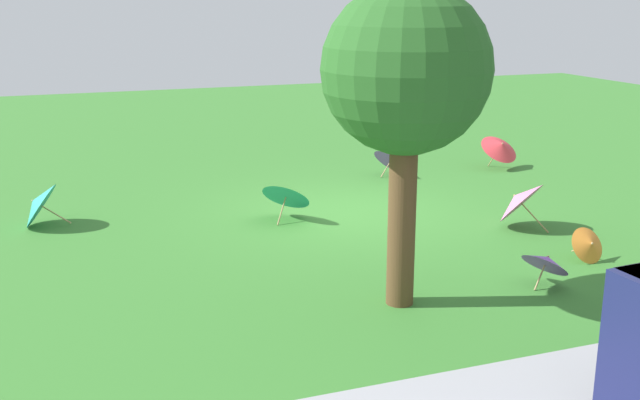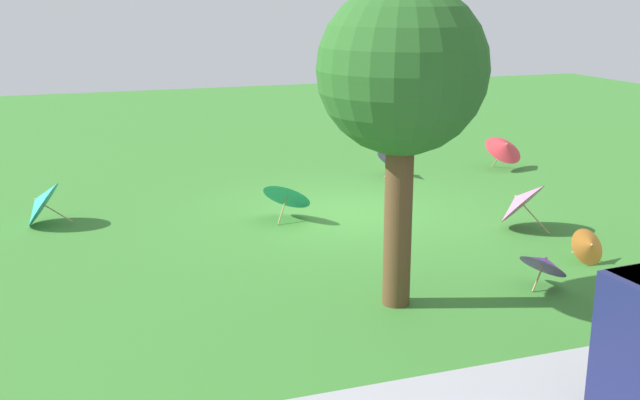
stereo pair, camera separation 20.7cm
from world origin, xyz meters
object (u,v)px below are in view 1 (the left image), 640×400
Objects in this scene: parasol_pink_0 at (518,199)px; shade_tree at (406,74)px; parasol_teal_1 at (37,203)px; parasol_orange_0 at (589,245)px; parasol_teal_0 at (287,194)px; parasol_purple_0 at (546,261)px; parasol_red_0 at (501,147)px; parasol_purple_1 at (392,159)px.

shade_tree is at bearing 34.41° from parasol_pink_0.
parasol_teal_1 is (4.43, -5.25, -2.58)m from shade_tree.
parasol_pink_0 reaches higher than parasol_orange_0.
parasol_purple_0 is at bearing 119.02° from parasol_teal_0.
parasol_red_0 is at bearing -173.76° from parasol_teal_1.
parasol_orange_0 is 6.32m from parasol_red_0.
parasol_orange_0 is (-1.23, -0.61, -0.09)m from parasol_purple_0.
shade_tree is 3.55× the size of parasol_teal_0.
parasol_orange_0 is at bearing 93.39° from parasol_purple_1.
parasol_teal_0 is at bearing -86.92° from shade_tree.
parasol_pink_0 reaches higher than parasol_teal_0.
parasol_red_0 is (-2.25, -5.90, 0.26)m from parasol_orange_0.
parasol_orange_0 is (-0.37, 6.20, -0.10)m from parasol_purple_1.
parasol_purple_1 is (-3.03, -6.65, -2.63)m from shade_tree.
parasol_teal_0 is at bearing 165.49° from parasol_teal_1.
parasol_purple_1 is 1.64× the size of parasol_orange_0.
parasol_purple_0 is at bearing 63.96° from parasol_pink_0.
parasol_purple_1 is at bearing -85.53° from parasol_pink_0.
parasol_pink_0 is at bearing -145.59° from shade_tree.
shade_tree reaches higher than parasol_teal_0.
shade_tree is 4.79m from parasol_pink_0.
shade_tree is at bearing -3.97° from parasol_purple_0.
parasol_red_0 is (-2.28, -4.05, 0.02)m from parasol_pink_0.
shade_tree is 4.00× the size of parasol_red_0.
parasol_purple_1 is 6.21m from parasol_orange_0.
parasol_red_0 reaches higher than parasol_teal_0.
parasol_purple_0 is at bearing 61.84° from parasol_red_0.
parasol_teal_1 reaches higher than parasol_teal_0.
parasol_teal_1 is at bearing -49.85° from shade_tree.
parasol_red_0 is at bearing -159.55° from parasol_teal_0.
parasol_red_0 is at bearing -119.42° from parasol_pink_0.
parasol_pink_0 is 1.06× the size of parasol_teal_0.
shade_tree is 4.38m from parasol_orange_0.
parasol_purple_0 reaches higher than parasol_orange_0.
parasol_teal_1 is at bearing 6.24° from parasol_red_0.
parasol_teal_1 is at bearing -31.50° from parasol_orange_0.
parasol_purple_1 is at bearing -114.51° from shade_tree.
parasol_orange_0 is (-3.62, 3.71, -0.20)m from parasol_teal_0.
parasol_teal_0 is 1.11× the size of parasol_teal_1.
parasol_teal_1 is at bearing -39.30° from parasol_purple_0.
shade_tree reaches higher than parasol_pink_0.
shade_tree is 3.35× the size of parasol_pink_0.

